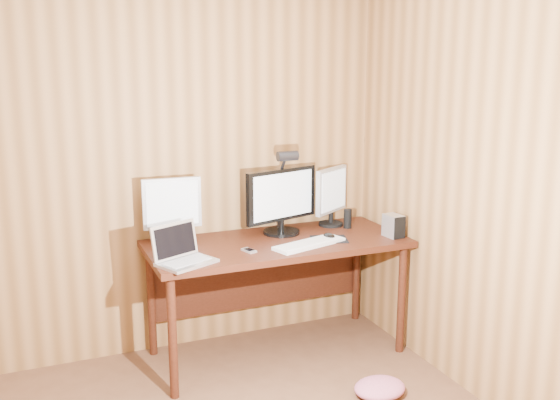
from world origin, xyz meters
TOP-DOWN VIEW (x-y plane):
  - room_shell at (0.00, 0.00)m, footprint 4.00×4.00m
  - desk at (0.93, 1.70)m, footprint 1.60×0.70m
  - monitor_center at (1.02, 1.78)m, footprint 0.53×0.24m
  - monitor_left at (0.33, 1.84)m, footprint 0.36×0.17m
  - monitor_right at (1.41, 1.83)m, footprint 0.31×0.22m
  - laptop at (0.28, 1.44)m, footprint 0.37×0.33m
  - keyboard at (1.07, 1.46)m, footprint 0.50×0.27m
  - mousepad at (1.24, 1.53)m, footprint 0.27×0.24m
  - mouse at (1.24, 1.53)m, footprint 0.11×0.13m
  - hard_drive at (1.65, 1.43)m, footprint 0.10×0.14m
  - phone at (0.69, 1.49)m, footprint 0.07×0.11m
  - speaker at (1.48, 1.73)m, footprint 0.05×0.05m
  - desk_lamp at (1.04, 1.77)m, footprint 0.13×0.19m
  - fabric_pile at (1.26, 0.91)m, footprint 0.30×0.25m

SIDE VIEW (x-z plane):
  - fabric_pile at x=1.26m, z-range 0.00..0.10m
  - desk at x=0.93m, z-range 0.25..1.00m
  - mousepad at x=1.24m, z-range 0.75..0.75m
  - phone at x=0.69m, z-range 0.75..0.76m
  - keyboard at x=1.07m, z-range 0.75..0.77m
  - mouse at x=1.24m, z-range 0.75..0.79m
  - laptop at x=0.28m, z-range 0.70..0.91m
  - speaker at x=1.48m, z-range 0.75..0.88m
  - hard_drive at x=1.65m, z-range 0.75..0.89m
  - monitor_right at x=1.41m, z-range 0.76..1.16m
  - monitor_left at x=0.33m, z-range 0.76..1.17m
  - monitor_center at x=1.02m, z-range 0.76..1.18m
  - desk_lamp at x=1.04m, z-range 0.82..1.40m
  - room_shell at x=0.00m, z-range -0.75..3.25m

